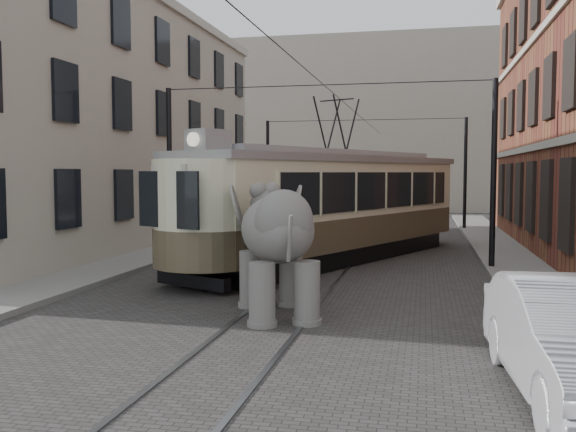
# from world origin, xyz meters

# --- Properties ---
(ground) EXTENTS (120.00, 120.00, 0.00)m
(ground) POSITION_xyz_m (0.00, 0.00, 0.00)
(ground) COLOR #3A3836
(tram_rails) EXTENTS (1.54, 80.00, 0.02)m
(tram_rails) POSITION_xyz_m (0.00, 0.00, 0.01)
(tram_rails) COLOR slate
(tram_rails) RESTS_ON ground
(sidewalk_right) EXTENTS (2.00, 60.00, 0.15)m
(sidewalk_right) POSITION_xyz_m (6.00, 0.00, 0.07)
(sidewalk_right) COLOR slate
(sidewalk_right) RESTS_ON ground
(sidewalk_left) EXTENTS (2.00, 60.00, 0.15)m
(sidewalk_left) POSITION_xyz_m (-6.50, 0.00, 0.07)
(sidewalk_left) COLOR slate
(sidewalk_left) RESTS_ON ground
(stucco_building) EXTENTS (7.00, 24.00, 10.00)m
(stucco_building) POSITION_xyz_m (-11.00, 10.00, 5.00)
(stucco_building) COLOR #A19986
(stucco_building) RESTS_ON ground
(distant_block) EXTENTS (28.00, 10.00, 14.00)m
(distant_block) POSITION_xyz_m (0.00, 40.00, 7.00)
(distant_block) COLOR #A19986
(distant_block) RESTS_ON ground
(catenary) EXTENTS (11.00, 30.20, 6.00)m
(catenary) POSITION_xyz_m (-0.20, 5.00, 3.00)
(catenary) COLOR black
(catenary) RESTS_ON ground
(tram) EXTENTS (8.56, 14.13, 5.63)m
(tram) POSITION_xyz_m (0.10, 7.08, 2.82)
(tram) COLOR beige
(tram) RESTS_ON ground
(elephant) EXTENTS (4.20, 5.35, 2.89)m
(elephant) POSITION_xyz_m (0.01, -1.42, 1.44)
(elephant) COLOR #65625D
(elephant) RESTS_ON ground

